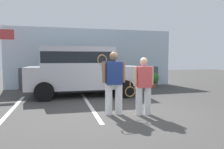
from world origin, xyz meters
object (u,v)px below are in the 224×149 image
(parked_suv, at_px, (82,69))
(flag_pole, at_px, (0,48))
(potted_plant_by_porch, at_px, (153,79))
(tennis_player_man, at_px, (114,82))
(tennis_player_woman, at_px, (143,85))

(parked_suv, relative_size, flag_pole, 1.59)
(potted_plant_by_porch, bearing_deg, parked_suv, -159.33)
(potted_plant_by_porch, bearing_deg, tennis_player_man, -126.31)
(tennis_player_man, distance_m, tennis_player_woman, 0.83)
(tennis_player_man, bearing_deg, tennis_player_woman, 165.76)
(flag_pole, bearing_deg, tennis_player_woman, -45.87)
(parked_suv, bearing_deg, tennis_player_man, -78.23)
(parked_suv, distance_m, tennis_player_woman, 3.76)
(tennis_player_man, distance_m, potted_plant_by_porch, 5.98)
(parked_suv, height_order, flag_pole, flag_pole)
(tennis_player_woman, height_order, flag_pole, flag_pole)
(parked_suv, relative_size, potted_plant_by_porch, 5.64)
(parked_suv, distance_m, tennis_player_man, 3.32)
(tennis_player_woman, relative_size, potted_plant_by_porch, 1.94)
(parked_suv, height_order, tennis_player_woman, parked_suv)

